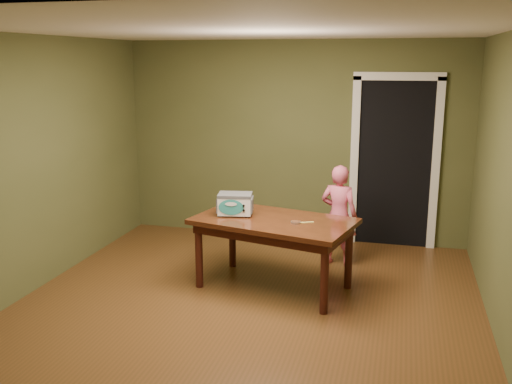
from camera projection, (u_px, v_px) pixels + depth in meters
floor at (242, 313)px, 5.41m from camera, size 5.00×5.00×0.00m
room_shell at (241, 134)px, 5.02m from camera, size 4.52×5.02×2.61m
doorway at (395, 160)px, 7.48m from camera, size 1.10×0.66×2.25m
dining_table at (274, 228)px, 5.88m from camera, size 1.76×1.24×0.75m
toy_oven at (235, 203)px, 5.99m from camera, size 0.41×0.31×0.23m
baking_pan at (296, 222)px, 5.70m from camera, size 0.10×0.10×0.02m
spatula at (305, 222)px, 5.72m from camera, size 0.17×0.10×0.01m
child at (339, 215)px, 6.59m from camera, size 0.48×0.36×1.18m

